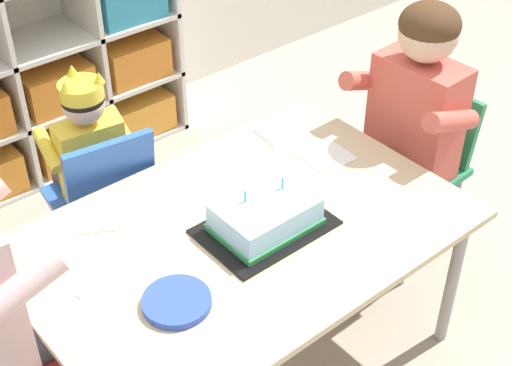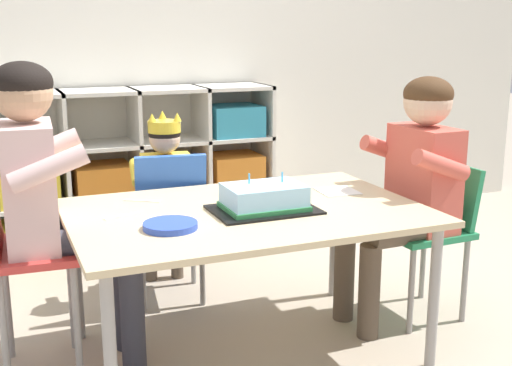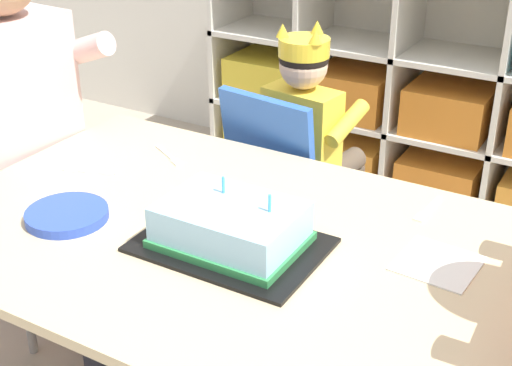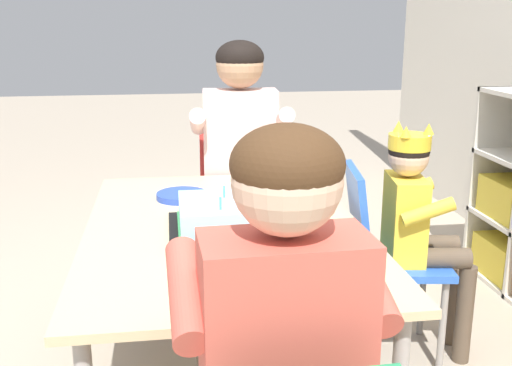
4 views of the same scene
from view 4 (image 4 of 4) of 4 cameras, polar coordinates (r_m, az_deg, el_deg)
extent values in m
cube|color=silver|center=(3.10, 22.09, 0.43)|extent=(0.02, 0.34, 0.86)
cube|color=#D1B789|center=(1.86, -2.97, -4.33)|extent=(1.23, 0.83, 0.02)
cylinder|color=#9E9993|center=(2.48, -12.31, -6.37)|extent=(0.04, 0.04, 0.53)
cylinder|color=#9E9993|center=(2.52, 3.99, -5.66)|extent=(0.04, 0.04, 0.53)
cube|color=blue|center=(2.18, 13.18, -7.15)|extent=(0.36, 0.36, 0.03)
cube|color=blue|center=(2.09, 9.54, -2.91)|extent=(0.30, 0.11, 0.32)
cylinder|color=gray|center=(2.18, 16.99, -12.66)|extent=(0.02, 0.02, 0.33)
cylinder|color=gray|center=(2.39, 15.25, -9.88)|extent=(0.02, 0.02, 0.33)
cylinder|color=gray|center=(2.12, 10.23, -13.02)|extent=(0.02, 0.02, 0.33)
cylinder|color=gray|center=(2.34, 9.15, -10.11)|extent=(0.02, 0.02, 0.33)
cube|color=yellow|center=(2.13, 13.68, -3.28)|extent=(0.22, 0.14, 0.29)
sphere|color=#DBB293|center=(2.07, 14.05, 2.42)|extent=(0.13, 0.13, 0.13)
ellipsoid|color=black|center=(2.07, 14.09, 2.95)|extent=(0.14, 0.14, 0.10)
cylinder|color=yellow|center=(2.06, 14.14, 3.77)|extent=(0.14, 0.14, 0.05)
cone|color=yellow|center=(2.07, 15.81, 4.89)|extent=(0.04, 0.04, 0.04)
cone|color=yellow|center=(2.00, 13.83, 4.67)|extent=(0.04, 0.04, 0.04)
cone|color=yellow|center=(2.10, 13.16, 5.20)|extent=(0.04, 0.04, 0.04)
cylinder|color=brown|center=(2.14, 16.63, -6.74)|extent=(0.10, 0.22, 0.07)
cylinder|color=brown|center=(2.25, 15.74, -5.56)|extent=(0.10, 0.22, 0.07)
cylinder|color=brown|center=(2.25, 18.84, -11.52)|extent=(0.06, 0.06, 0.35)
cylinder|color=brown|center=(2.36, 17.87, -10.18)|extent=(0.06, 0.06, 0.35)
cylinder|color=yellow|center=(2.01, 15.78, -2.63)|extent=(0.07, 0.18, 0.10)
cylinder|color=yellow|center=(2.24, 14.10, -0.69)|extent=(0.07, 0.18, 0.10)
cube|color=red|center=(2.57, -1.43, -0.85)|extent=(0.31, 0.39, 0.03)
cube|color=red|center=(2.66, -1.61, 2.87)|extent=(0.08, 0.34, 0.26)
cylinder|color=gray|center=(2.53, -4.77, -6.64)|extent=(0.02, 0.02, 0.44)
cylinder|color=gray|center=(2.55, 2.22, -6.46)|extent=(0.02, 0.02, 0.44)
cylinder|color=gray|center=(2.74, -4.76, -4.91)|extent=(0.02, 0.02, 0.44)
cylinder|color=gray|center=(2.76, 1.68, -4.76)|extent=(0.02, 0.02, 0.44)
cube|color=beige|center=(2.52, -1.47, 3.92)|extent=(0.18, 0.31, 0.42)
sphere|color=tan|center=(2.48, -1.52, 10.97)|extent=(0.19, 0.19, 0.19)
ellipsoid|color=black|center=(2.47, -1.52, 11.63)|extent=(0.19, 0.19, 0.14)
cylinder|color=#33333D|center=(2.41, -3.38, -1.01)|extent=(0.31, 0.12, 0.10)
cylinder|color=#33333D|center=(2.42, 0.88, -0.92)|extent=(0.31, 0.12, 0.10)
cylinder|color=#33333D|center=(2.36, -3.21, -8.08)|extent=(0.08, 0.08, 0.46)
cylinder|color=#33333D|center=(2.37, 1.20, -7.95)|extent=(0.08, 0.08, 0.46)
cylinder|color=beige|center=(2.44, -5.42, 5.70)|extent=(0.25, 0.08, 0.14)
cylinder|color=beige|center=(2.46, 2.58, 5.82)|extent=(0.25, 0.08, 0.14)
cube|color=#D15647|center=(1.14, 2.70, -15.01)|extent=(0.17, 0.31, 0.42)
sphere|color=#DBB293|center=(1.02, 2.91, 0.21)|extent=(0.19, 0.19, 0.19)
ellipsoid|color=#472D19|center=(1.01, 2.93, 1.77)|extent=(0.19, 0.19, 0.14)
cylinder|color=#D15647|center=(1.19, 10.17, -8.80)|extent=(0.25, 0.07, 0.14)
cylinder|color=#D15647|center=(1.13, -6.52, -10.13)|extent=(0.25, 0.07, 0.14)
cube|color=black|center=(1.80, -4.05, -4.46)|extent=(0.36, 0.25, 0.01)
cube|color=#9ED1EF|center=(1.79, -4.07, -3.06)|extent=(0.27, 0.19, 0.08)
cube|color=#338E4C|center=(1.80, -4.05, -4.10)|extent=(0.28, 0.20, 0.02)
cylinder|color=#4CB2E5|center=(1.70, -3.33, -1.90)|extent=(0.01, 0.01, 0.04)
cylinder|color=#4CB2E5|center=(1.81, -3.13, -0.80)|extent=(0.01, 0.01, 0.04)
cylinder|color=blue|center=(2.14, -6.94, -1.18)|extent=(0.18, 0.18, 0.02)
cube|color=white|center=(1.47, 2.73, -9.13)|extent=(0.16, 0.16, 0.00)
cube|color=white|center=(2.25, -1.77, -0.50)|extent=(0.09, 0.04, 0.00)
cube|color=white|center=(2.31, -2.47, -0.09)|extent=(0.04, 0.03, 0.00)
cube|color=white|center=(2.20, 2.95, -0.82)|extent=(0.09, 0.06, 0.00)
cube|color=white|center=(2.14, 2.39, -1.30)|extent=(0.04, 0.03, 0.00)
cube|color=white|center=(1.60, 10.01, -7.34)|extent=(0.02, 0.09, 0.00)
cube|color=white|center=(1.59, 7.72, -7.45)|extent=(0.02, 0.04, 0.00)
camera|label=1|loc=(3.02, -32.76, 27.33)|focal=51.95mm
camera|label=2|loc=(3.21, -46.23, 11.00)|focal=46.31mm
camera|label=3|loc=(1.39, -51.45, 15.67)|focal=50.19mm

